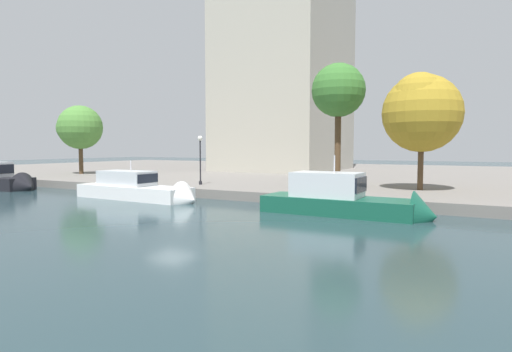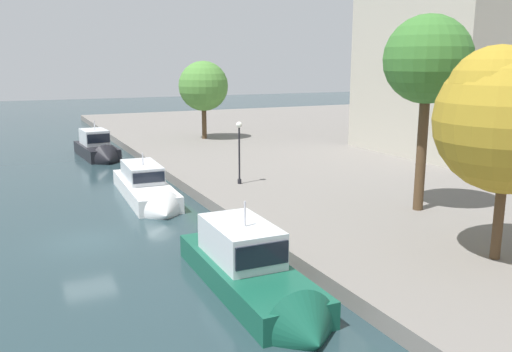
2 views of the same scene
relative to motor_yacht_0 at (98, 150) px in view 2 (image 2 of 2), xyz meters
The scene contains 8 objects.
ground_plane 24.40m from the motor_yacht_0, 10.29° to the right, with size 220.00×220.00×0.00m, color #23383D.
motor_yacht_0 is the anchor object (origin of this frame).
motor_yacht_1 17.01m from the motor_yacht_0, ahead, with size 10.88×3.04×3.90m.
motor_yacht_2 32.88m from the motor_yacht_0, ahead, with size 9.88×2.95×4.53m.
lamp_post 19.56m from the motor_yacht_0, 19.22° to the left, with size 0.41×0.41×4.18m.
tree_1 13.28m from the motor_yacht_0, 106.23° to the left, with size 5.49×5.22×8.19m.
tree_2 32.24m from the motor_yacht_0, 24.40° to the left, with size 4.64×4.64×10.46m.
tree_3 37.49m from the motor_yacht_0, 16.08° to the left, with size 5.77×5.77×8.66m.
Camera 2 is at (25.95, -3.06, 8.66)m, focal length 36.92 mm.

